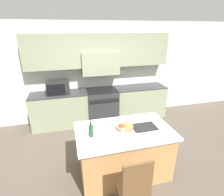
{
  "coord_description": "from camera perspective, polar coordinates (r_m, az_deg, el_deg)",
  "views": [
    {
      "loc": [
        -0.88,
        -2.61,
        2.5
      ],
      "look_at": [
        -0.01,
        0.68,
        1.15
      ],
      "focal_mm": 28.0,
      "sensor_mm": 36.0,
      "label": 1
    }
  ],
  "objects": [
    {
      "name": "wine_bottle",
      "position": [
        2.83,
        -6.84,
        -10.57
      ],
      "size": [
        0.08,
        0.08,
        0.27
      ],
      "color": "#194723",
      "rests_on": "kitchen_island"
    },
    {
      "name": "microwave",
      "position": [
        4.69,
        -17.13,
        3.35
      ],
      "size": [
        0.56,
        0.4,
        0.34
      ],
      "color": "black",
      "rests_on": "back_counter"
    },
    {
      "name": "fruit_bowl",
      "position": [
        3.05,
        4.15,
        -9.42
      ],
      "size": [
        0.3,
        0.3,
        0.1
      ],
      "color": "#996B47",
      "rests_on": "kitchen_island"
    },
    {
      "name": "kitchen_island",
      "position": [
        3.29,
        3.82,
        -16.9
      ],
      "size": [
        1.64,
        0.98,
        0.9
      ],
      "color": "#B7844C",
      "rests_on": "ground_plane"
    },
    {
      "name": "ground_plane",
      "position": [
        3.72,
        3.02,
        -20.55
      ],
      "size": [
        10.0,
        10.0,
        0.0
      ],
      "primitive_type": "plane",
      "color": "brown"
    },
    {
      "name": "range_stove",
      "position": [
        4.97,
        -3.26,
        -2.49
      ],
      "size": [
        0.83,
        0.7,
        0.93
      ],
      "color": "#2D2D33",
      "rests_on": "ground_plane"
    },
    {
      "name": "island_chair",
      "position": [
        2.62,
        7.22,
        -26.57
      ],
      "size": [
        0.42,
        0.4,
        1.02
      ],
      "color": "brown",
      "rests_on": "ground_plane"
    },
    {
      "name": "back_cabinetry",
      "position": [
        4.88,
        -4.2,
        11.07
      ],
      "size": [
        10.0,
        0.46,
        2.7
      ],
      "color": "silver",
      "rests_on": "ground_plane"
    },
    {
      "name": "back_counter",
      "position": [
        4.99,
        -3.31,
        -2.4
      ],
      "size": [
        3.76,
        0.62,
        0.93
      ],
      "color": "gray",
      "rests_on": "ground_plane"
    },
    {
      "name": "wine_glass_near",
      "position": [
        2.73,
        3.68,
        -10.81
      ],
      "size": [
        0.08,
        0.08,
        0.21
      ],
      "color": "white",
      "rests_on": "kitchen_island"
    },
    {
      "name": "wine_glass_far",
      "position": [
        2.97,
        -0.65,
        -7.9
      ],
      "size": [
        0.08,
        0.08,
        0.21
      ],
      "color": "white",
      "rests_on": "kitchen_island"
    }
  ]
}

